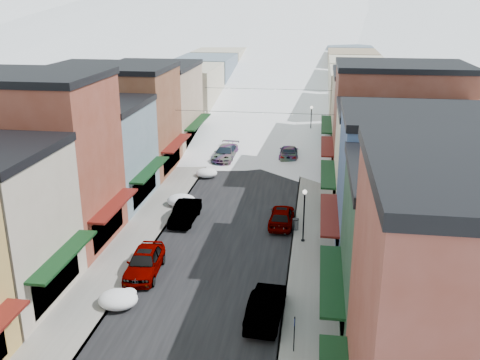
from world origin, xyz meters
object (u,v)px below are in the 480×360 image
(car_silver_sedan, at_px, (145,262))
(streetlamp_near, at_px, (304,209))
(car_dark_hatch, at_px, (185,212))
(trash_can, at_px, (296,224))
(car_green_sedan, at_px, (266,306))

(car_silver_sedan, relative_size, streetlamp_near, 1.25)
(car_dark_hatch, xyz_separation_m, trash_can, (8.97, -0.68, -0.19))
(trash_can, bearing_deg, car_green_sedan, -95.05)
(car_silver_sedan, bearing_deg, car_dark_hatch, 82.59)
(trash_can, relative_size, streetlamp_near, 0.22)
(car_green_sedan, xyz_separation_m, streetlamp_near, (1.73, 10.31, 1.87))
(car_silver_sedan, xyz_separation_m, streetlamp_near, (10.14, 6.24, 1.84))
(car_silver_sedan, xyz_separation_m, car_dark_hatch, (0.53, 8.92, -0.07))
(trash_can, bearing_deg, car_dark_hatch, 175.67)
(car_silver_sedan, height_order, trash_can, car_silver_sedan)
(car_green_sedan, bearing_deg, car_silver_sedan, -22.50)
(trash_can, bearing_deg, streetlamp_near, -72.29)
(car_green_sedan, height_order, trash_can, car_green_sedan)
(car_silver_sedan, relative_size, car_dark_hatch, 1.05)
(car_silver_sedan, height_order, car_green_sedan, car_silver_sedan)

